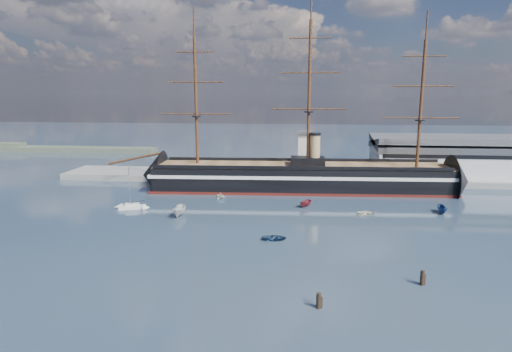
# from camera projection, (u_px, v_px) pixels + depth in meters

# --- Properties ---
(ground) EXTENTS (600.00, 600.00, 0.00)m
(ground) POSITION_uv_depth(u_px,v_px,m) (292.00, 207.00, 111.84)
(ground) COLOR #1E2D46
(ground) RESTS_ON ground
(quay) EXTENTS (180.00, 18.00, 2.00)m
(quay) POSITION_uv_depth(u_px,v_px,m) (324.00, 180.00, 145.95)
(quay) COLOR slate
(quay) RESTS_ON ground
(warehouse) EXTENTS (63.00, 21.00, 11.60)m
(warehouse) POSITION_uv_depth(u_px,v_px,m) (468.00, 157.00, 143.40)
(warehouse) COLOR #B7BABC
(warehouse) RESTS_ON ground
(quay_tower) EXTENTS (5.00, 5.00, 15.00)m
(quay_tower) POSITION_uv_depth(u_px,v_px,m) (304.00, 153.00, 141.87)
(quay_tower) COLOR silver
(quay_tower) RESTS_ON ground
(shoreline) EXTENTS (120.00, 10.00, 4.00)m
(shoreline) POSITION_uv_depth(u_px,v_px,m) (24.00, 148.00, 218.57)
(shoreline) COLOR #3F4C38
(shoreline) RESTS_ON ground
(warship) EXTENTS (113.26, 20.68, 53.94)m
(warship) POSITION_uv_depth(u_px,v_px,m) (295.00, 177.00, 130.55)
(warship) COLOR black
(warship) RESTS_ON ground
(sailboat) EXTENTS (6.97, 3.81, 10.70)m
(sailboat) POSITION_uv_depth(u_px,v_px,m) (132.00, 206.00, 109.58)
(sailboat) COLOR silver
(sailboat) RESTS_ON ground
(motorboat_a) EXTENTS (7.75, 2.92, 3.09)m
(motorboat_a) POSITION_uv_depth(u_px,v_px,m) (180.00, 216.00, 103.44)
(motorboat_a) COLOR silver
(motorboat_a) RESTS_ON ground
(motorboat_b) EXTENTS (1.46, 3.17, 1.44)m
(motorboat_b) POSITION_uv_depth(u_px,v_px,m) (274.00, 240.00, 86.54)
(motorboat_b) COLOR navy
(motorboat_b) RESTS_ON ground
(motorboat_c) EXTENTS (5.51, 4.48, 2.12)m
(motorboat_c) POSITION_uv_depth(u_px,v_px,m) (306.00, 207.00, 111.78)
(motorboat_c) COLOR maroon
(motorboat_c) RESTS_ON ground
(motorboat_d) EXTENTS (5.00, 5.46, 1.90)m
(motorboat_d) POSITION_uv_depth(u_px,v_px,m) (221.00, 199.00, 120.47)
(motorboat_d) COLOR silver
(motorboat_d) RESTS_ON ground
(motorboat_e) EXTENTS (1.27, 2.78, 1.26)m
(motorboat_e) POSITION_uv_depth(u_px,v_px,m) (366.00, 215.00, 104.60)
(motorboat_e) COLOR white
(motorboat_e) RESTS_ON ground
(motorboat_f) EXTENTS (6.06, 2.64, 2.36)m
(motorboat_f) POSITION_uv_depth(u_px,v_px,m) (442.00, 213.00, 105.73)
(motorboat_f) COLOR navy
(motorboat_f) RESTS_ON ground
(piling_near_mid) EXTENTS (0.64, 0.64, 2.96)m
(piling_near_mid) POSITION_uv_depth(u_px,v_px,m) (318.00, 308.00, 59.21)
(piling_near_mid) COLOR black
(piling_near_mid) RESTS_ON ground
(piling_near_right) EXTENTS (0.64, 0.64, 3.09)m
(piling_near_right) POSITION_uv_depth(u_px,v_px,m) (422.00, 285.00, 66.32)
(piling_near_right) COLOR black
(piling_near_right) RESTS_ON ground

